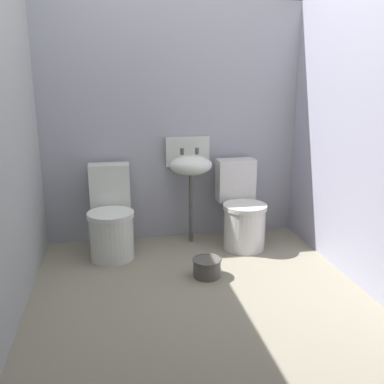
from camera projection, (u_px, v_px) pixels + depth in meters
ground_plane at (200, 301)px, 3.05m from camera, size 2.83×2.90×0.08m
wall_back at (172, 124)px, 3.98m from camera, size 2.83×0.10×2.21m
wall_right at (367, 137)px, 3.08m from camera, size 0.10×2.70×2.21m
toilet_left at (111, 220)px, 3.70m from camera, size 0.40×0.59×0.78m
toilet_right at (242, 212)px, 3.92m from camera, size 0.41×0.60×0.78m
sink at (190, 164)px, 3.90m from camera, size 0.42×0.35×0.99m
bucket at (207, 267)px, 3.33m from camera, size 0.23×0.23×0.15m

